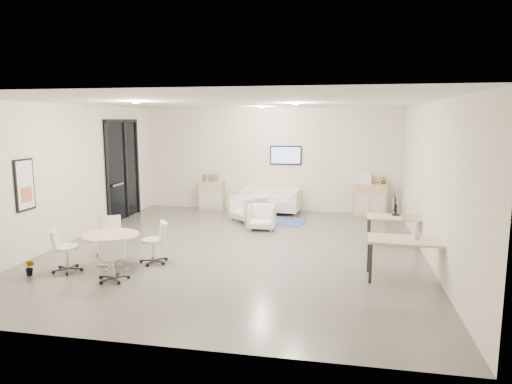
{
  "coord_description": "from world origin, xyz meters",
  "views": [
    {
      "loc": [
        2.27,
        -9.56,
        2.83
      ],
      "look_at": [
        0.35,
        0.4,
        1.22
      ],
      "focal_mm": 32.0,
      "sensor_mm": 36.0,
      "label": 1
    }
  ],
  "objects_px": {
    "sideboard_left": "(212,195)",
    "desk_front": "(409,244)",
    "round_table": "(111,239)",
    "loveseat": "(271,201)",
    "armchair_right": "(262,216)",
    "armchair_left": "(247,207)",
    "sideboard_right": "(370,200)",
    "desk_rear": "(396,219)"
  },
  "relations": [
    {
      "from": "desk_front",
      "to": "round_table",
      "type": "bearing_deg",
      "value": -174.52
    },
    {
      "from": "sideboard_left",
      "to": "desk_front",
      "type": "relative_size",
      "value": 0.62
    },
    {
      "from": "desk_rear",
      "to": "sideboard_right",
      "type": "bearing_deg",
      "value": 98.55
    },
    {
      "from": "sideboard_left",
      "to": "desk_front",
      "type": "xyz_separation_m",
      "value": [
        5.29,
        -5.63,
        0.22
      ]
    },
    {
      "from": "sideboard_left",
      "to": "armchair_right",
      "type": "relative_size",
      "value": 1.25
    },
    {
      "from": "armchair_left",
      "to": "desk_rear",
      "type": "relative_size",
      "value": 0.61
    },
    {
      "from": "loveseat",
      "to": "armchair_right",
      "type": "relative_size",
      "value": 2.52
    },
    {
      "from": "loveseat",
      "to": "round_table",
      "type": "bearing_deg",
      "value": -107.28
    },
    {
      "from": "sideboard_left",
      "to": "armchair_left",
      "type": "relative_size",
      "value": 1.13
    },
    {
      "from": "armchair_left",
      "to": "round_table",
      "type": "height_order",
      "value": "armchair_left"
    },
    {
      "from": "sideboard_right",
      "to": "sideboard_left",
      "type": "bearing_deg",
      "value": 179.71
    },
    {
      "from": "sideboard_right",
      "to": "desk_front",
      "type": "distance_m",
      "value": 5.62
    },
    {
      "from": "sideboard_left",
      "to": "desk_front",
      "type": "bearing_deg",
      "value": -46.81
    },
    {
      "from": "armchair_right",
      "to": "desk_rear",
      "type": "distance_m",
      "value": 3.41
    },
    {
      "from": "sideboard_right",
      "to": "round_table",
      "type": "bearing_deg",
      "value": -130.97
    },
    {
      "from": "armchair_right",
      "to": "round_table",
      "type": "relative_size",
      "value": 0.67
    },
    {
      "from": "sideboard_right",
      "to": "armchair_right",
      "type": "bearing_deg",
      "value": -140.63
    },
    {
      "from": "loveseat",
      "to": "armchair_left",
      "type": "bearing_deg",
      "value": -107.29
    },
    {
      "from": "sideboard_right",
      "to": "round_table",
      "type": "distance_m",
      "value": 7.88
    },
    {
      "from": "armchair_left",
      "to": "sideboard_right",
      "type": "bearing_deg",
      "value": 63.05
    },
    {
      "from": "desk_rear",
      "to": "desk_front",
      "type": "relative_size",
      "value": 0.9
    },
    {
      "from": "armchair_left",
      "to": "desk_rear",
      "type": "height_order",
      "value": "armchair_left"
    },
    {
      "from": "armchair_right",
      "to": "desk_front",
      "type": "xyz_separation_m",
      "value": [
        3.24,
        -3.26,
        0.31
      ]
    },
    {
      "from": "sideboard_left",
      "to": "armchair_left",
      "type": "distance_m",
      "value": 2.06
    },
    {
      "from": "sideboard_right",
      "to": "armchair_right",
      "type": "distance_m",
      "value": 3.7
    },
    {
      "from": "armchair_left",
      "to": "round_table",
      "type": "relative_size",
      "value": 0.74
    },
    {
      "from": "sideboard_left",
      "to": "desk_rear",
      "type": "distance_m",
      "value": 6.27
    },
    {
      "from": "armchair_left",
      "to": "round_table",
      "type": "xyz_separation_m",
      "value": [
        -1.72,
        -4.53,
        0.17
      ]
    },
    {
      "from": "desk_rear",
      "to": "sideboard_left",
      "type": "bearing_deg",
      "value": 149.52
    },
    {
      "from": "sideboard_left",
      "to": "armchair_right",
      "type": "bearing_deg",
      "value": -49.15
    },
    {
      "from": "loveseat",
      "to": "armchair_right",
      "type": "height_order",
      "value": "loveseat"
    },
    {
      "from": "sideboard_left",
      "to": "armchair_left",
      "type": "height_order",
      "value": "sideboard_left"
    },
    {
      "from": "loveseat",
      "to": "armchair_left",
      "type": "xyz_separation_m",
      "value": [
        -0.47,
        -1.23,
        0.04
      ]
    },
    {
      "from": "sideboard_right",
      "to": "desk_front",
      "type": "height_order",
      "value": "sideboard_right"
    },
    {
      "from": "loveseat",
      "to": "desk_rear",
      "type": "relative_size",
      "value": 1.39
    },
    {
      "from": "sideboard_right",
      "to": "loveseat",
      "type": "relative_size",
      "value": 0.53
    },
    {
      "from": "armchair_left",
      "to": "desk_front",
      "type": "xyz_separation_m",
      "value": [
        3.82,
        -4.19,
        0.27
      ]
    },
    {
      "from": "armchair_right",
      "to": "desk_front",
      "type": "relative_size",
      "value": 0.5
    },
    {
      "from": "sideboard_left",
      "to": "armchair_right",
      "type": "distance_m",
      "value": 3.14
    },
    {
      "from": "desk_rear",
      "to": "armchair_right",
      "type": "bearing_deg",
      "value": 165.36
    },
    {
      "from": "loveseat",
      "to": "armchair_right",
      "type": "xyz_separation_m",
      "value": [
        0.11,
        -2.16,
        0.0
      ]
    },
    {
      "from": "desk_front",
      "to": "sideboard_left",
      "type": "bearing_deg",
      "value": 135.12
    }
  ]
}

